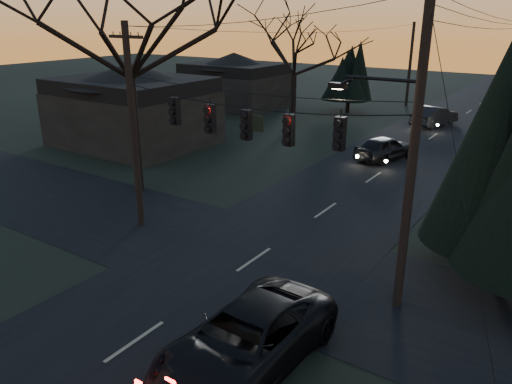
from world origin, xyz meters
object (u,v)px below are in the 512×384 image
Objects in this scene: suv_near at (247,340)px; sedan_oncoming_b at (434,116)px; bare_tree_left at (126,28)px; sedan_oncoming_a at (385,148)px; utility_pole_right at (397,305)px; utility_pole_far_l at (406,106)px; utility_pole_left at (141,224)px.

suv_near is 33.19m from sedan_oncoming_b.
sedan_oncoming_a is at bearing 56.19° from bare_tree_left.
utility_pole_right reaches higher than sedan_oncoming_a.
suv_near is (-2.30, -5.04, 0.80)m from utility_pole_right.
bare_tree_left reaches higher than utility_pole_right.
utility_pole_far_l is at bearing -43.31° from sedan_oncoming_b.
suv_near is at bearing -33.00° from bare_tree_left.
utility_pole_right is 17.19m from bare_tree_left.
utility_pole_right is 0.86× the size of bare_tree_left.
sedan_oncoming_b reaches higher than sedan_oncoming_a.
utility_pole_left is at bearing -42.87° from bare_tree_left.
utility_pole_right reaches higher than utility_pole_far_l.
utility_pole_right is 1.18× the size of utility_pole_left.
bare_tree_left reaches higher than suv_near.
utility_pole_right is 17.08m from sedan_oncoming_a.
suv_near is at bearing -114.52° from utility_pole_right.
bare_tree_left is at bearing -95.80° from utility_pole_far_l.
bare_tree_left reaches higher than sedan_oncoming_a.
sedan_oncoming_b is (8.30, 24.77, -7.31)m from bare_tree_left.
utility_pole_right is at bearing -72.28° from utility_pole_far_l.
utility_pole_left is 1.90× the size of sedan_oncoming_a.
bare_tree_left is 16.64m from suv_near.
utility_pole_right is 1.25× the size of utility_pole_far_l.
utility_pole_left is 9.30m from bare_tree_left.
utility_pole_right is at bearing 118.51° from sedan_oncoming_b.
utility_pole_far_l is 0.69× the size of bare_tree_left.
utility_pole_right is 37.79m from utility_pole_far_l.
sedan_oncoming_b is at bearing 103.21° from utility_pole_right.
bare_tree_left reaches higher than sedan_oncoming_b.
suv_near is 1.19× the size of sedan_oncoming_b.
sedan_oncoming_b is at bearing -70.24° from sedan_oncoming_a.
utility_pole_left reaches higher than sedan_oncoming_a.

